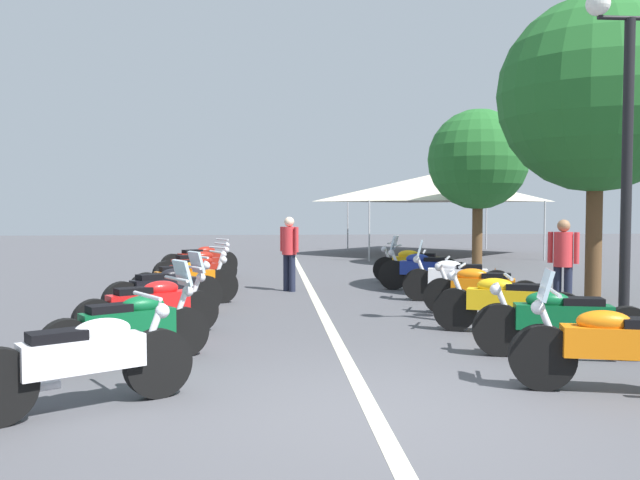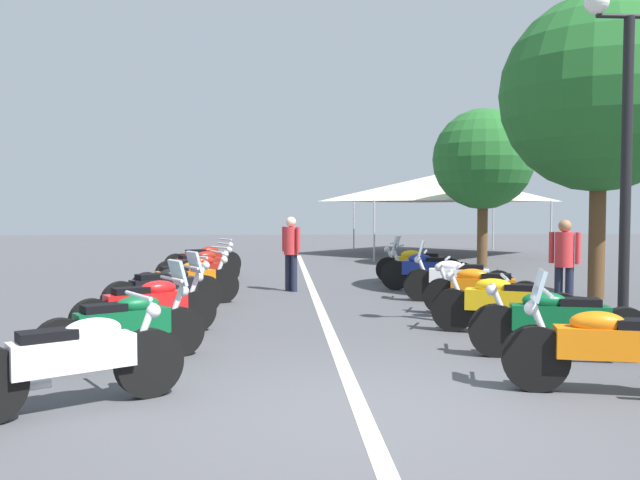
{
  "view_description": "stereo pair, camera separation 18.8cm",
  "coord_description": "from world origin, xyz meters",
  "px_view_note": "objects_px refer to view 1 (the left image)",
  "views": [
    {
      "loc": [
        -5.67,
        0.92,
        1.82
      ],
      "look_at": [
        6.16,
        0.0,
        1.25
      ],
      "focal_mm": 36.86,
      "sensor_mm": 36.0,
      "label": 1
    },
    {
      "loc": [
        -5.67,
        0.73,
        1.82
      ],
      "look_at": [
        6.16,
        0.0,
        1.25
      ],
      "focal_mm": 36.86,
      "sensor_mm": 36.0,
      "label": 2
    }
  ],
  "objects_px": {
    "motorcycle_right_row_0": "(619,346)",
    "bystander_1": "(563,258)",
    "motorcycle_left_row_6": "(197,266)",
    "motorcycle_right_row_4": "(456,278)",
    "motorcycle_left_row_2": "(151,305)",
    "motorcycle_right_row_2": "(506,303)",
    "motorcycle_right_row_1": "(561,320)",
    "motorcycle_left_row_3": "(166,290)",
    "roadside_tree_0": "(597,95)",
    "motorcycle_left_row_4": "(186,281)",
    "street_lamp_twin_globe": "(628,104)",
    "motorcycle_left_row_7": "(201,260)",
    "motorcycle_right_row_6": "(415,265)",
    "traffic_cone_2": "(495,283)",
    "motorcycle_left_row_0": "(85,360)",
    "bystander_0": "(289,248)",
    "event_tent": "(436,188)",
    "roadside_tree_1": "(478,160)",
    "motorcycle_left_row_5": "(195,273)",
    "motorcycle_right_row_5": "(424,270)",
    "motorcycle_right_row_3": "(482,289)",
    "motorcycle_left_row_1": "(131,325)"
  },
  "relations": [
    {
      "from": "motorcycle_right_row_3",
      "to": "motorcycle_right_row_5",
      "type": "xyz_separation_m",
      "value": [
        3.32,
        0.2,
        0.02
      ]
    },
    {
      "from": "motorcycle_right_row_0",
      "to": "bystander_1",
      "type": "xyz_separation_m",
      "value": [
        4.91,
        -1.69,
        0.48
      ]
    },
    {
      "from": "motorcycle_right_row_1",
      "to": "motorcycle_left_row_2",
      "type": "bearing_deg",
      "value": -5.09
    },
    {
      "from": "motorcycle_left_row_2",
      "to": "motorcycle_right_row_2",
      "type": "xyz_separation_m",
      "value": [
        -0.15,
        -5.09,
        -0.0
      ]
    },
    {
      "from": "motorcycle_left_row_3",
      "to": "motorcycle_right_row_2",
      "type": "relative_size",
      "value": 0.9
    },
    {
      "from": "motorcycle_left_row_3",
      "to": "street_lamp_twin_globe",
      "type": "relative_size",
      "value": 0.39
    },
    {
      "from": "roadside_tree_0",
      "to": "motorcycle_left_row_4",
      "type": "bearing_deg",
      "value": 92.88
    },
    {
      "from": "motorcycle_left_row_1",
      "to": "motorcycle_left_row_5",
      "type": "relative_size",
      "value": 1.08
    },
    {
      "from": "traffic_cone_2",
      "to": "motorcycle_left_row_7",
      "type": "bearing_deg",
      "value": 56.85
    },
    {
      "from": "motorcycle_left_row_5",
      "to": "traffic_cone_2",
      "type": "distance_m",
      "value": 6.28
    },
    {
      "from": "street_lamp_twin_globe",
      "to": "bystander_0",
      "type": "bearing_deg",
      "value": 36.98
    },
    {
      "from": "motorcycle_right_row_5",
      "to": "traffic_cone_2",
      "type": "relative_size",
      "value": 3.22
    },
    {
      "from": "motorcycle_left_row_6",
      "to": "traffic_cone_2",
      "type": "height_order",
      "value": "motorcycle_left_row_6"
    },
    {
      "from": "motorcycle_left_row_7",
      "to": "motorcycle_right_row_5",
      "type": "xyz_separation_m",
      "value": [
        -3.09,
        -5.2,
        0.01
      ]
    },
    {
      "from": "motorcycle_left_row_7",
      "to": "roadside_tree_0",
      "type": "height_order",
      "value": "roadside_tree_0"
    },
    {
      "from": "motorcycle_left_row_5",
      "to": "traffic_cone_2",
      "type": "height_order",
      "value": "motorcycle_left_row_5"
    },
    {
      "from": "motorcycle_left_row_7",
      "to": "motorcycle_right_row_1",
      "type": "height_order",
      "value": "motorcycle_left_row_7"
    },
    {
      "from": "motorcycle_left_row_5",
      "to": "motorcycle_right_row_6",
      "type": "height_order",
      "value": "motorcycle_right_row_6"
    },
    {
      "from": "motorcycle_left_row_0",
      "to": "motorcycle_left_row_2",
      "type": "height_order",
      "value": "motorcycle_left_row_2"
    },
    {
      "from": "roadside_tree_0",
      "to": "event_tent",
      "type": "relative_size",
      "value": 0.88
    },
    {
      "from": "motorcycle_right_row_0",
      "to": "motorcycle_right_row_3",
      "type": "distance_m",
      "value": 4.74
    },
    {
      "from": "motorcycle_left_row_3",
      "to": "roadside_tree_0",
      "type": "height_order",
      "value": "roadside_tree_0"
    },
    {
      "from": "motorcycle_left_row_4",
      "to": "street_lamp_twin_globe",
      "type": "bearing_deg",
      "value": -56.67
    },
    {
      "from": "street_lamp_twin_globe",
      "to": "motorcycle_right_row_2",
      "type": "bearing_deg",
      "value": 64.96
    },
    {
      "from": "motorcycle_left_row_0",
      "to": "motorcycle_right_row_0",
      "type": "bearing_deg",
      "value": -31.0
    },
    {
      "from": "roadside_tree_1",
      "to": "motorcycle_left_row_0",
      "type": "bearing_deg",
      "value": 149.91
    },
    {
      "from": "motorcycle_left_row_1",
      "to": "motorcycle_right_row_2",
      "type": "distance_m",
      "value": 5.25
    },
    {
      "from": "motorcycle_left_row_2",
      "to": "traffic_cone_2",
      "type": "xyz_separation_m",
      "value": [
        3.73,
        -6.29,
        -0.17
      ]
    },
    {
      "from": "motorcycle_right_row_5",
      "to": "motorcycle_left_row_1",
      "type": "bearing_deg",
      "value": 76.72
    },
    {
      "from": "motorcycle_left_row_1",
      "to": "motorcycle_right_row_5",
      "type": "bearing_deg",
      "value": 19.65
    },
    {
      "from": "motorcycle_left_row_4",
      "to": "traffic_cone_2",
      "type": "xyz_separation_m",
      "value": [
        0.71,
        -6.18,
        -0.17
      ]
    },
    {
      "from": "motorcycle_right_row_0",
      "to": "motorcycle_right_row_5",
      "type": "bearing_deg",
      "value": -75.51
    },
    {
      "from": "roadside_tree_1",
      "to": "motorcycle_left_row_5",
      "type": "bearing_deg",
      "value": 126.27
    },
    {
      "from": "motorcycle_right_row_5",
      "to": "motorcycle_right_row_2",
      "type": "bearing_deg",
      "value": 114.84
    },
    {
      "from": "motorcycle_left_row_6",
      "to": "motorcycle_right_row_4",
      "type": "height_order",
      "value": "motorcycle_right_row_4"
    },
    {
      "from": "motorcycle_left_row_4",
      "to": "roadside_tree_0",
      "type": "bearing_deg",
      "value": -22.87
    },
    {
      "from": "motorcycle_left_row_2",
      "to": "motorcycle_right_row_1",
      "type": "xyz_separation_m",
      "value": [
        -1.69,
        -5.21,
        0.0
      ]
    },
    {
      "from": "motorcycle_left_row_1",
      "to": "roadside_tree_1",
      "type": "height_order",
      "value": "roadside_tree_1"
    },
    {
      "from": "street_lamp_twin_globe",
      "to": "roadside_tree_1",
      "type": "relative_size",
      "value": 0.96
    },
    {
      "from": "motorcycle_left_row_6",
      "to": "motorcycle_right_row_6",
      "type": "distance_m",
      "value": 5.27
    },
    {
      "from": "motorcycle_left_row_7",
      "to": "traffic_cone_2",
      "type": "relative_size",
      "value": 3.1
    },
    {
      "from": "motorcycle_right_row_5",
      "to": "street_lamp_twin_globe",
      "type": "xyz_separation_m",
      "value": [
        -5.64,
        -1.42,
        2.76
      ]
    },
    {
      "from": "motorcycle_right_row_6",
      "to": "traffic_cone_2",
      "type": "relative_size",
      "value": 3.31
    },
    {
      "from": "bystander_1",
      "to": "event_tent",
      "type": "xyz_separation_m",
      "value": [
        14.41,
        -1.43,
        1.7
      ]
    },
    {
      "from": "motorcycle_left_row_3",
      "to": "motorcycle_right_row_4",
      "type": "relative_size",
      "value": 0.87
    },
    {
      "from": "motorcycle_left_row_7",
      "to": "event_tent",
      "type": "xyz_separation_m",
      "value": [
        8.17,
        -8.33,
        2.18
      ]
    },
    {
      "from": "motorcycle_left_row_3",
      "to": "motorcycle_left_row_6",
      "type": "distance_m",
      "value": 4.75
    },
    {
      "from": "motorcycle_left_row_1",
      "to": "motorcycle_left_row_5",
      "type": "xyz_separation_m",
      "value": [
        6.36,
        -0.04,
        -0.01
      ]
    },
    {
      "from": "motorcycle_left_row_6",
      "to": "motorcycle_right_row_1",
      "type": "xyz_separation_m",
      "value": [
        -8.04,
        -5.26,
        0.01
      ]
    },
    {
      "from": "motorcycle_left_row_0",
      "to": "motorcycle_right_row_0",
      "type": "xyz_separation_m",
      "value": [
        0.16,
        -5.08,
        0.01
      ]
    }
  ]
}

